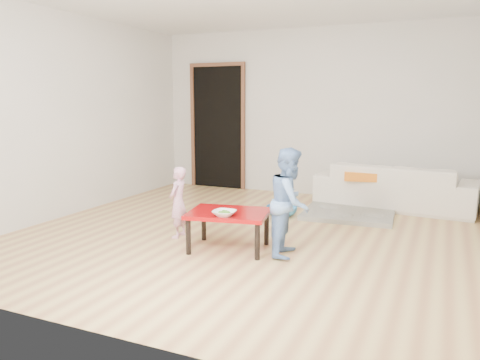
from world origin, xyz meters
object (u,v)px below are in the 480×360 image
Objects in this scene: sofa at (395,186)px; red_table at (229,230)px; bowl at (224,213)px; child_blue at (290,202)px; basin at (282,211)px; child_pink at (178,202)px.

sofa reaches higher than red_table.
sofa is 9.62× the size of bowl.
sofa is at bearing 65.49° from bowl.
child_blue is (0.57, 0.28, 0.11)m from bowl.
bowl is 0.54× the size of basin.
child_blue reaches higher than red_table.
sofa is 1.71m from basin.
child_blue is (0.61, 0.10, 0.33)m from red_table.
sofa is 5.23× the size of basin.
bowl is 0.81m from child_pink.
basin is at bearing 88.55° from red_table.
basin is (-0.57, 1.44, -0.46)m from child_blue.
bowl is at bearing 71.06° from sofa.
child_blue reaches higher than child_pink.
red_table is at bearing 71.35° from child_pink.
child_pink reaches higher than bowl.
red_table is 1.94× the size of basin.
child_pink is 1.93× the size of basin.
child_pink is (-0.73, 0.35, -0.03)m from bowl.
red_table is (-1.33, -2.63, -0.11)m from sofa.
basin is (0.73, 1.37, -0.33)m from child_pink.
red_table is 1.54m from basin.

